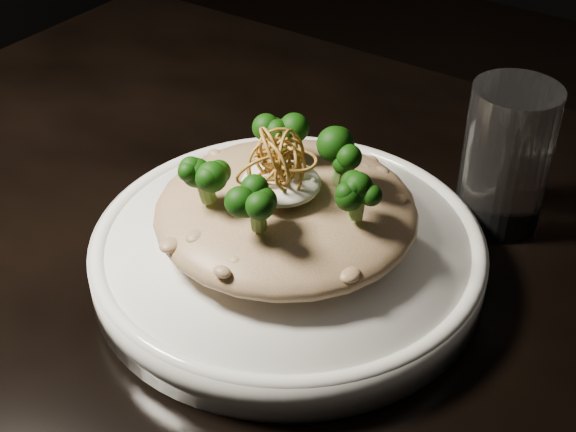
# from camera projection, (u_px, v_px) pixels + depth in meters

# --- Properties ---
(table) EXTENTS (1.10, 0.80, 0.75)m
(table) POSITION_uv_depth(u_px,v_px,m) (298.00, 347.00, 0.71)
(table) COLOR black
(table) RESTS_ON ground
(plate) EXTENTS (0.32, 0.32, 0.03)m
(plate) POSITION_uv_depth(u_px,v_px,m) (288.00, 254.00, 0.65)
(plate) COLOR white
(plate) RESTS_ON table
(risotto) EXTENTS (0.21, 0.21, 0.05)m
(risotto) POSITION_uv_depth(u_px,v_px,m) (286.00, 211.00, 0.63)
(risotto) COLOR brown
(risotto) RESTS_ON plate
(broccoli) EXTENTS (0.15, 0.15, 0.06)m
(broccoli) POSITION_uv_depth(u_px,v_px,m) (286.00, 164.00, 0.59)
(broccoli) COLOR black
(broccoli) RESTS_ON risotto
(cheese) EXTENTS (0.06, 0.06, 0.02)m
(cheese) POSITION_uv_depth(u_px,v_px,m) (281.00, 183.00, 0.61)
(cheese) COLOR silver
(cheese) RESTS_ON risotto
(shallots) EXTENTS (0.06, 0.06, 0.04)m
(shallots) POSITION_uv_depth(u_px,v_px,m) (281.00, 152.00, 0.59)
(shallots) COLOR brown
(shallots) RESTS_ON cheese
(drinking_glass) EXTENTS (0.07, 0.07, 0.13)m
(drinking_glass) POSITION_uv_depth(u_px,v_px,m) (506.00, 158.00, 0.68)
(drinking_glass) COLOR silver
(drinking_glass) RESTS_ON table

